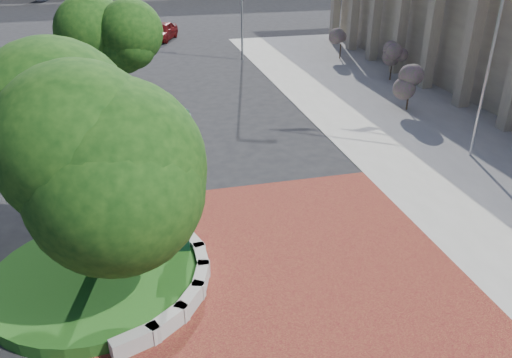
# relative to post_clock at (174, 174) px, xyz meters

# --- Properties ---
(ground) EXTENTS (200.00, 200.00, 0.00)m
(ground) POSITION_rel_post_clock_xyz_m (2.37, -0.74, -2.96)
(ground) COLOR black
(ground) RESTS_ON ground
(plaza) EXTENTS (12.00, 12.00, 0.04)m
(plaza) POSITION_rel_post_clock_xyz_m (2.37, -1.74, -2.94)
(plaza) COLOR maroon
(plaza) RESTS_ON ground
(sidewalk) EXTENTS (20.00, 50.00, 0.04)m
(sidewalk) POSITION_rel_post_clock_xyz_m (18.37, 9.26, -2.94)
(sidewalk) COLOR #9E9B93
(sidewalk) RESTS_ON ground
(planter_wall) EXTENTS (2.96, 6.77, 0.54)m
(planter_wall) POSITION_rel_post_clock_xyz_m (-0.34, -0.74, -2.69)
(planter_wall) COLOR #9E9B93
(planter_wall) RESTS_ON ground
(grass_bed) EXTENTS (6.10, 6.10, 0.40)m
(grass_bed) POSITION_rel_post_clock_xyz_m (-2.63, -0.74, -2.76)
(grass_bed) COLOR #174112
(grass_bed) RESTS_ON ground
(tree_planter) EXTENTS (5.20, 5.20, 6.33)m
(tree_planter) POSITION_rel_post_clock_xyz_m (-2.63, -0.74, 0.76)
(tree_planter) COLOR #38281C
(tree_planter) RESTS_ON ground
(tree_street) EXTENTS (4.40, 4.40, 5.45)m
(tree_street) POSITION_rel_post_clock_xyz_m (-1.63, 17.26, 0.27)
(tree_street) COLOR #38281C
(tree_street) RESTS_ON ground
(post_clock) EXTENTS (1.26, 1.26, 5.40)m
(post_clock) POSITION_rel_post_clock_xyz_m (0.00, 0.00, 0.00)
(post_clock) COLOR black
(post_clock) RESTS_ON ground
(parked_car) EXTENTS (3.62, 5.12, 1.62)m
(parked_car) POSITION_rel_post_clock_xyz_m (2.26, 35.57, -2.15)
(parked_car) COLOR #510B0C
(parked_car) RESTS_ON ground
(flagpole_b) EXTENTS (1.71, 0.27, 10.97)m
(flagpole_b) POSITION_rel_post_clock_xyz_m (14.03, 4.76, 2.66)
(flagpole_b) COLOR silver
(flagpole_b) RESTS_ON ground
(shrub_near) EXTENTS (1.20, 1.20, 2.20)m
(shrub_near) POSITION_rel_post_clock_xyz_m (14.42, 11.38, -1.37)
(shrub_near) COLOR #38281C
(shrub_near) RESTS_ON ground
(shrub_mid) EXTENTS (1.20, 1.20, 2.20)m
(shrub_mid) POSITION_rel_post_clock_xyz_m (16.51, 17.45, -1.37)
(shrub_mid) COLOR #38281C
(shrub_mid) RESTS_ON ground
(shrub_far) EXTENTS (1.20, 1.20, 2.20)m
(shrub_far) POSITION_rel_post_clock_xyz_m (15.57, 24.22, -1.37)
(shrub_far) COLOR #38281C
(shrub_far) RESTS_ON ground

